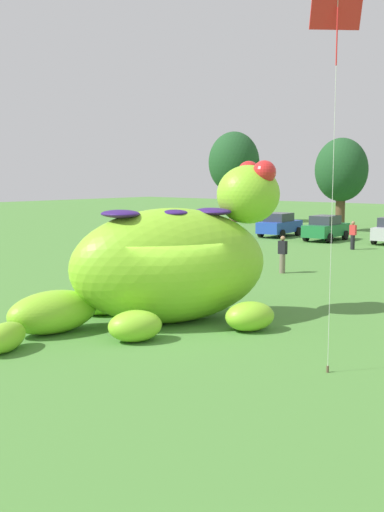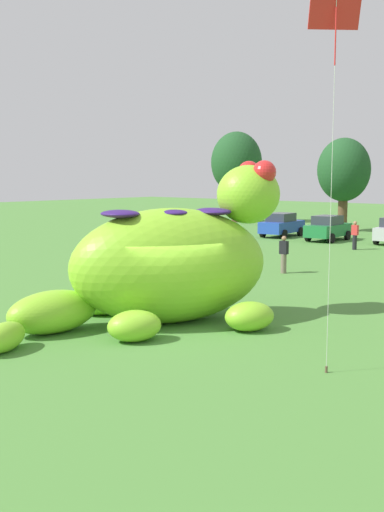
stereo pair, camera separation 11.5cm
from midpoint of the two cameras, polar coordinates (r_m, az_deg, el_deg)
ground_plane at (r=18.52m, az=-2.14°, el=-6.66°), size 160.00×160.00×0.00m
giant_inflatable_creature at (r=19.21m, az=-2.14°, el=-0.70°), size 6.45×9.74×4.91m
car_blue at (r=46.61m, az=7.77°, el=2.79°), size 2.24×4.25×1.72m
car_green at (r=44.28m, az=11.83°, el=2.47°), size 2.15×4.21×1.72m
tree_far_left at (r=60.51m, az=3.72°, el=8.30°), size 4.78×4.78×8.48m
tree_left at (r=51.72m, az=13.17°, el=7.47°), size 4.14×4.14×7.34m
spectator_by_cars at (r=39.33m, az=14.13°, el=1.80°), size 0.38×0.26×1.71m
spectator_wandering at (r=29.25m, az=8.00°, el=0.12°), size 0.38×0.26×1.71m
tethered_flying_kite at (r=14.80m, az=12.71°, el=21.49°), size 1.13×1.13×9.01m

